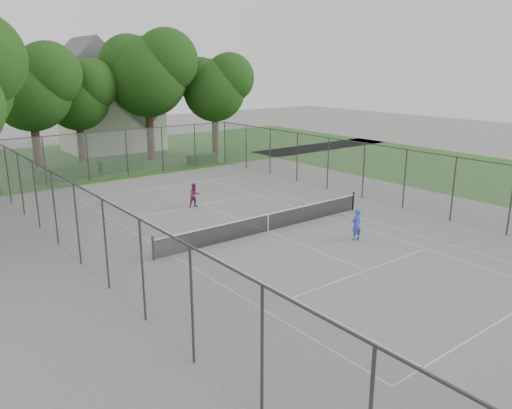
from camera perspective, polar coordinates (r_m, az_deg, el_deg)
ground at (r=25.39m, az=1.39°, el=-3.09°), size 120.00×120.00×0.00m
grass_far at (r=47.84m, az=-18.76°, el=4.95°), size 60.00×20.00×0.00m
grass_right at (r=42.41m, az=25.14°, el=3.03°), size 16.00×40.00×0.00m
court_markings at (r=25.39m, az=1.39°, el=-3.07°), size 11.03×23.83×0.01m
tennis_net at (r=25.23m, az=1.39°, el=-1.99°), size 12.87×0.10×1.10m
perimeter_fence at (r=24.87m, az=1.41°, el=0.87°), size 18.08×34.08×3.52m
tree_far_left at (r=41.54m, az=-24.34°, el=12.44°), size 6.92×6.32×9.94m
tree_far_midleft at (r=44.37m, az=-19.73°, el=11.95°), size 6.10×5.57×8.77m
tree_far_midright at (r=45.21m, az=-12.23°, el=14.76°), size 7.87×7.18×11.31m
tree_far_right at (r=46.98m, az=-4.66°, el=13.43°), size 6.51×5.95×9.36m
hedge_left at (r=39.45m, az=-20.83°, el=3.43°), size 4.20×1.26×1.05m
hedge_mid at (r=41.22m, az=-15.19°, el=4.39°), size 3.37×0.96×1.06m
hedge_right at (r=43.50m, az=-6.19°, el=5.21°), size 2.57×0.94×0.77m
house at (r=51.95m, az=-16.23°, el=10.77°), size 8.67×6.72×10.79m
girl_player at (r=24.42m, az=11.41°, el=-2.24°), size 0.59×0.41×1.55m
woman_player at (r=29.79m, az=-7.03°, el=1.07°), size 0.77×0.64×1.45m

